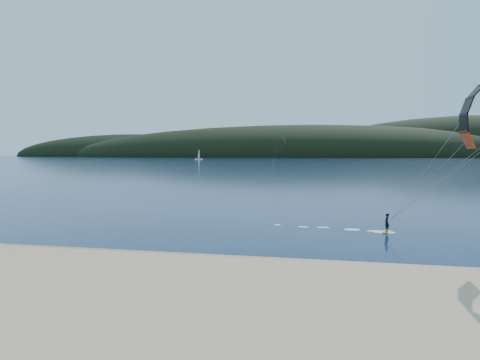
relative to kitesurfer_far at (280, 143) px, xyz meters
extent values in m
plane|color=#071C35|center=(15.24, -205.25, -12.59)|extent=(1800.00, 1800.00, 0.00)
cube|color=#8B7251|center=(15.24, -200.75, -12.54)|extent=(220.00, 2.50, 0.10)
ellipsoid|color=black|center=(-34.76, 514.75, -12.59)|extent=(840.00, 280.00, 110.00)
ellipsoid|color=black|center=(275.24, 554.75, -12.59)|extent=(600.00, 240.00, 140.00)
ellipsoid|color=black|center=(-364.76, 574.75, -12.59)|extent=(520.00, 220.00, 90.00)
cube|color=#C0C717|center=(31.20, -188.01, -12.54)|extent=(0.85, 1.41, 0.08)
imported|color=black|center=(31.20, -188.01, -11.68)|extent=(0.58, 0.70, 1.66)
cylinder|color=gray|center=(35.10, -191.36, -7.29)|extent=(0.02, 0.02, 12.52)
cube|color=#C0C717|center=(-4.49, 3.07, -12.54)|extent=(0.99, 1.22, 0.07)
imported|color=black|center=(-4.49, 3.07, -11.77)|extent=(0.87, 0.91, 1.49)
cylinder|color=gray|center=(-2.06, 1.37, -5.62)|extent=(0.02, 0.02, 12.87)
cube|color=white|center=(-108.94, 202.48, -12.09)|extent=(8.11, 3.01, 1.40)
cylinder|color=white|center=(-108.94, 202.48, -6.60)|extent=(0.20, 0.20, 10.98)
cube|color=white|center=(-108.89, 203.88, -6.60)|extent=(0.20, 2.60, 7.99)
cube|color=white|center=(-108.89, 200.88, -8.59)|extent=(0.16, 2.00, 4.99)
camera|label=1|loc=(26.06, -227.46, -5.48)|focal=31.74mm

